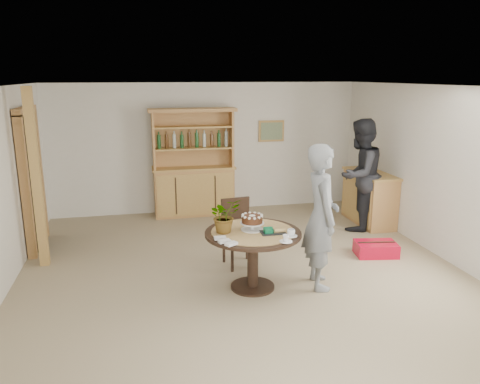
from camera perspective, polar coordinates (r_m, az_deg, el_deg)
name	(u,v)px	position (r m, az deg, el deg)	size (l,w,h in m)	color
ground	(248,282)	(6.24, 1.00, -10.93)	(7.00, 7.00, 0.00)	tan
room_shell	(249,151)	(5.73, 1.08, 5.07)	(6.04, 7.04, 2.52)	white
doorway	(31,178)	(7.82, -24.11, 1.55)	(0.13, 1.10, 2.18)	black
pine_post	(36,179)	(6.97, -23.59, 1.42)	(0.12, 0.12, 2.50)	tan
hutch	(194,179)	(9.01, -5.66, 1.54)	(1.62, 0.54, 2.04)	tan
sideboard	(369,198)	(8.80, 15.49, -0.67)	(0.54, 1.26, 0.94)	tan
dining_table	(253,243)	(5.86, 1.59, -6.23)	(1.20, 1.20, 0.76)	black
dining_chair	(238,228)	(6.64, -0.25, -4.37)	(0.47, 0.47, 0.95)	black
birthday_cake	(252,220)	(5.82, 1.49, -3.49)	(0.30, 0.30, 0.20)	white
flower_vase	(224,215)	(5.72, -1.92, -2.88)	(0.38, 0.33, 0.42)	#3F7233
gift_tray	(273,231)	(5.74, 3.99, -4.78)	(0.30, 0.20, 0.08)	black
coffee_cup_a	(291,233)	(5.65, 6.25, -5.00)	(0.15, 0.15, 0.09)	white
coffee_cup_b	(286,239)	(5.46, 5.62, -5.71)	(0.15, 0.15, 0.08)	white
napkins	(225,241)	(5.43, -1.82, -5.98)	(0.24, 0.33, 0.03)	white
teen_boy	(321,217)	(5.93, 9.85, -2.99)	(0.67, 0.44, 1.84)	slate
adult_person	(360,175)	(8.29, 14.37, 2.02)	(0.94, 0.73, 1.93)	black
red_suitcase	(376,249)	(7.36, 16.23, -6.66)	(0.66, 0.50, 0.21)	red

